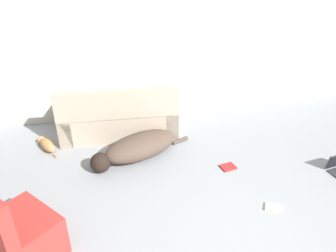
{
  "coord_description": "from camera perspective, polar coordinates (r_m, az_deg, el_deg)",
  "views": [
    {
      "loc": [
        -1.14,
        -1.83,
        2.73
      ],
      "look_at": [
        -0.39,
        1.83,
        0.67
      ],
      "focal_mm": 35.0,
      "sensor_mm": 36.0,
      "label": 1
    }
  ],
  "objects": [
    {
      "name": "book_cream",
      "position": [
        4.18,
        17.84,
        -13.43
      ],
      "size": [
        0.22,
        0.21,
        0.02
      ],
      "rotation": [
        0.0,
        0.0,
        -0.55
      ],
      "color": "beige",
      "rests_on": "ground_plane"
    },
    {
      "name": "cat",
      "position": [
        5.33,
        -20.39,
        -3.02
      ],
      "size": [
        0.36,
        0.57,
        0.16
      ],
      "rotation": [
        0.0,
        0.0,
        2.07
      ],
      "color": "#BC7A47",
      "rests_on": "ground_plane"
    },
    {
      "name": "couch",
      "position": [
        5.36,
        -8.54,
        1.44
      ],
      "size": [
        1.88,
        0.88,
        0.88
      ],
      "rotation": [
        0.0,
        0.0,
        3.1
      ],
      "color": "tan",
      "rests_on": "ground_plane"
    },
    {
      "name": "wall_back",
      "position": [
        5.73,
        0.31,
        13.82
      ],
      "size": [
        7.61,
        0.06,
        2.49
      ],
      "color": "beige",
      "rests_on": "ground_plane"
    },
    {
      "name": "book_red",
      "position": [
        4.7,
        10.42,
        -7.02
      ],
      "size": [
        0.23,
        0.2,
        0.02
      ],
      "rotation": [
        0.0,
        0.0,
        0.2
      ],
      "color": "maroon",
      "rests_on": "ground_plane"
    },
    {
      "name": "dog",
      "position": [
        4.76,
        -5.33,
        -3.73
      ],
      "size": [
        1.57,
        0.92,
        0.36
      ],
      "rotation": [
        0.0,
        0.0,
        3.54
      ],
      "color": "#4C3D33",
      "rests_on": "ground_plane"
    },
    {
      "name": "side_chair",
      "position": [
        3.6,
        -24.68,
        -16.58
      ],
      "size": [
        0.87,
        0.87,
        0.95
      ],
      "rotation": [
        0.0,
        0.0,
        2.29
      ],
      "color": "#B72D28",
      "rests_on": "ground_plane"
    }
  ]
}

